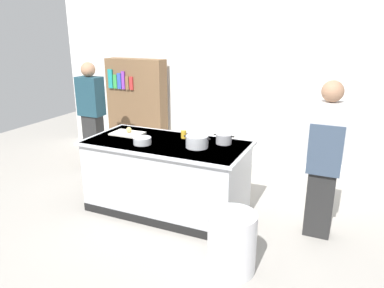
{
  "coord_description": "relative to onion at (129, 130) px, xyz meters",
  "views": [
    {
      "loc": [
        2.0,
        -3.68,
        2.21
      ],
      "look_at": [
        0.25,
        0.2,
        0.85
      ],
      "focal_mm": 34.04,
      "sensor_mm": 36.0,
      "label": 1
    }
  ],
  "objects": [
    {
      "name": "ground_plane",
      "position": [
        0.6,
        -0.11,
        -0.96
      ],
      "size": [
        10.0,
        10.0,
        0.0
      ],
      "primitive_type": "plane",
      "color": "#9E9991"
    },
    {
      "name": "back_wall",
      "position": [
        0.6,
        1.99,
        0.54
      ],
      "size": [
        6.4,
        0.12,
        3.0
      ],
      "primitive_type": "cube",
      "color": "white",
      "rests_on": "ground_plane"
    },
    {
      "name": "counter_island",
      "position": [
        0.6,
        -0.11,
        -0.49
      ],
      "size": [
        1.98,
        0.98,
        0.9
      ],
      "color": "#B7BABF",
      "rests_on": "ground_plane"
    },
    {
      "name": "cutting_board",
      "position": [
        -0.01,
        -0.02,
        -0.05
      ],
      "size": [
        0.4,
        0.28,
        0.02
      ],
      "primitive_type": "cube",
      "color": "silver",
      "rests_on": "counter_island"
    },
    {
      "name": "onion",
      "position": [
        0.0,
        0.0,
        0.0
      ],
      "size": [
        0.07,
        0.07,
        0.07
      ],
      "primitive_type": "sphere",
      "color": "tan",
      "rests_on": "cutting_board"
    },
    {
      "name": "stock_pot",
      "position": [
        1.02,
        -0.14,
        0.01
      ],
      "size": [
        0.32,
        0.26,
        0.14
      ],
      "color": "#B7BABF",
      "rests_on": "counter_island"
    },
    {
      "name": "sauce_pan",
      "position": [
        1.26,
        0.12,
        0.0
      ],
      "size": [
        0.25,
        0.19,
        0.12
      ],
      "color": "#99999E",
      "rests_on": "counter_island"
    },
    {
      "name": "mixing_bowl",
      "position": [
        0.38,
        -0.3,
        -0.01
      ],
      "size": [
        0.21,
        0.21,
        0.08
      ],
      "primitive_type": "cylinder",
      "color": "#B7BABF",
      "rests_on": "counter_island"
    },
    {
      "name": "juice_cup",
      "position": [
        0.72,
        0.13,
        -0.01
      ],
      "size": [
        0.07,
        0.07,
        0.1
      ],
      "primitive_type": "cylinder",
      "color": "yellow",
      "rests_on": "counter_island"
    },
    {
      "name": "trash_bin",
      "position": [
        1.73,
        -0.94,
        -0.66
      ],
      "size": [
        0.46,
        0.46,
        0.59
      ],
      "primitive_type": "cylinder",
      "color": "silver",
      "rests_on": "ground_plane"
    },
    {
      "name": "person_chef",
      "position": [
        2.4,
        0.07,
        -0.04
      ],
      "size": [
        0.38,
        0.25,
        1.72
      ],
      "rotation": [
        0.0,
        0.0,
        1.32
      ],
      "color": "#252525",
      "rests_on": "ground_plane"
    },
    {
      "name": "person_guest",
      "position": [
        -1.13,
        0.66,
        -0.04
      ],
      "size": [
        0.38,
        0.24,
        1.72
      ],
      "rotation": [
        0.0,
        0.0,
        -1.86
      ],
      "color": "#2A2A2A",
      "rests_on": "ground_plane"
    },
    {
      "name": "bookshelf",
      "position": [
        -0.95,
        1.69,
        -0.1
      ],
      "size": [
        1.1,
        0.31,
        1.7
      ],
      "color": "brown",
      "rests_on": "ground_plane"
    }
  ]
}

